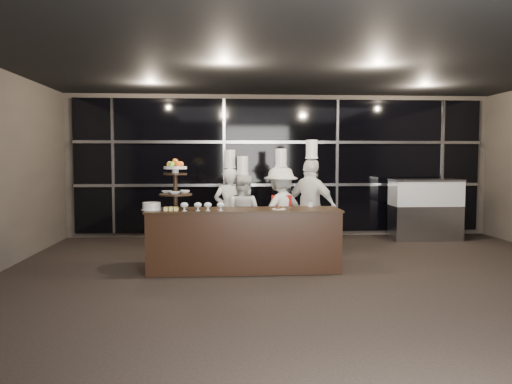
{
  "coord_description": "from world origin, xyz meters",
  "views": [
    {
      "loc": [
        -1.21,
        -5.58,
        1.68
      ],
      "look_at": [
        -0.72,
        2.05,
        1.15
      ],
      "focal_mm": 35.0,
      "sensor_mm": 36.0,
      "label": 1
    }
  ],
  "objects": [
    {
      "name": "pastry_squares",
      "position": [
        -1.97,
        1.59,
        0.95
      ],
      "size": [
        0.2,
        0.13,
        0.05
      ],
      "color": "#FAE37A",
      "rests_on": "buffet_counter"
    },
    {
      "name": "layer_cake",
      "position": [
        -2.26,
        1.7,
        0.97
      ],
      "size": [
        0.3,
        0.3,
        0.11
      ],
      "color": "white",
      "rests_on": "buffet_counter"
    },
    {
      "name": "small_plate",
      "position": [
        -0.41,
        1.65,
        0.94
      ],
      "size": [
        0.2,
        0.2,
        0.05
      ],
      "color": "white",
      "rests_on": "buffet_counter"
    },
    {
      "name": "chef_b",
      "position": [
        -0.9,
        2.81,
        0.72
      ],
      "size": [
        0.85,
        0.8,
        1.7
      ],
      "color": "white",
      "rests_on": "ground"
    },
    {
      "name": "chef_d",
      "position": [
        0.24,
        2.62,
        0.85
      ],
      "size": [
        0.99,
        0.97,
        1.97
      ],
      "color": "white",
      "rests_on": "ground"
    },
    {
      "name": "chef_c",
      "position": [
        -0.24,
        2.84,
        0.78
      ],
      "size": [
        1.14,
        1.02,
        1.83
      ],
      "color": "white",
      "rests_on": "ground"
    },
    {
      "name": "chef_a",
      "position": [
        -1.11,
        2.93,
        0.79
      ],
      "size": [
        0.6,
        0.44,
        1.81
      ],
      "color": "white",
      "rests_on": "ground"
    },
    {
      "name": "room",
      "position": [
        0.0,
        0.0,
        1.5
      ],
      "size": [
        10.0,
        10.0,
        10.0
      ],
      "color": "black",
      "rests_on": "ground"
    },
    {
      "name": "compotes",
      "position": [
        -1.51,
        1.53,
        1.0
      ],
      "size": [
        0.63,
        0.11,
        0.12
      ],
      "color": "silver",
      "rests_on": "buffet_counter"
    },
    {
      "name": "window_wall",
      "position": [
        0.0,
        4.94,
        1.5
      ],
      "size": [
        8.6,
        0.1,
        2.8
      ],
      "color": "black",
      "rests_on": "ground"
    },
    {
      "name": "buffet_counter",
      "position": [
        -0.92,
        1.75,
        0.47
      ],
      "size": [
        2.84,
        0.74,
        0.92
      ],
      "color": "black",
      "rests_on": "ground"
    },
    {
      "name": "chef_cup",
      "position": [
        0.12,
        2.0,
        0.96
      ],
      "size": [
        0.08,
        0.08,
        0.07
      ],
      "primitive_type": "cylinder",
      "color": "white",
      "rests_on": "buffet_counter"
    },
    {
      "name": "display_case",
      "position": [
        2.89,
        4.3,
        0.69
      ],
      "size": [
        1.4,
        0.61,
        1.24
      ],
      "color": "#A5A5AA",
      "rests_on": "ground"
    },
    {
      "name": "display_stand",
      "position": [
        -1.92,
        1.75,
        1.34
      ],
      "size": [
        0.48,
        0.48,
        0.74
      ],
      "color": "black",
      "rests_on": "buffet_counter"
    }
  ]
}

